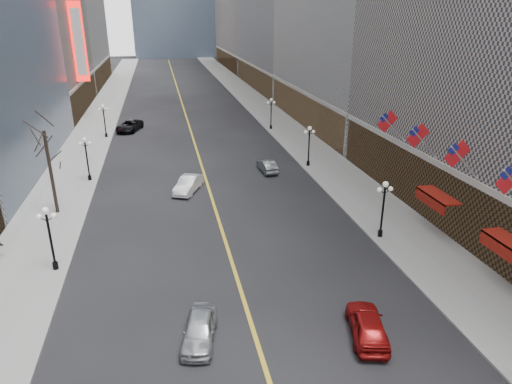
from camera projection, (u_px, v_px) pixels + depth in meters
name	position (u px, v px, depth m)	size (l,w,h in m)	color
sidewalk_east	(278.00, 123.00, 72.13)	(6.00, 230.00, 0.15)	gray
sidewalk_west	(94.00, 131.00, 66.80)	(6.00, 230.00, 0.15)	gray
lane_line	(185.00, 114.00, 78.60)	(0.25, 200.00, 0.02)	gold
streetlamp_east_1	(384.00, 203.00, 34.24)	(1.26, 0.44, 4.52)	black
streetlamp_east_2	(309.00, 142.00, 50.64)	(1.26, 0.44, 4.52)	black
streetlamp_east_3	(271.00, 110.00, 67.04)	(1.26, 0.44, 4.52)	black
streetlamp_west_1	(49.00, 232.00, 29.74)	(1.26, 0.44, 4.52)	black
streetlamp_west_2	(86.00, 154.00, 46.14)	(1.26, 0.44, 4.52)	black
streetlamp_west_3	(104.00, 117.00, 62.54)	(1.26, 0.44, 4.52)	black
flag_3	(459.00, 156.00, 30.57)	(2.87, 0.12, 2.87)	#B2B2B7
flag_4	(420.00, 138.00, 35.13)	(2.87, 0.12, 2.87)	#B2B2B7
flag_5	(389.00, 123.00, 39.68)	(2.87, 0.12, 2.87)	#B2B2B7
awning_b	(510.00, 245.00, 27.71)	(1.40, 4.00, 0.93)	maroon
awning_c	(436.00, 197.00, 34.99)	(1.40, 4.00, 0.93)	maroon
theatre_marquee	(79.00, 42.00, 71.19)	(2.00, 0.55, 12.00)	red
tree_west_far	(46.00, 144.00, 37.31)	(3.60, 3.60, 7.92)	#2D231C
car_nb_near	(200.00, 329.00, 24.01)	(1.66, 4.14, 1.41)	#ABAFB3
car_nb_mid	(188.00, 184.00, 44.20)	(1.60, 4.58, 1.51)	silver
car_nb_far	(129.00, 126.00, 67.06)	(2.60, 5.63, 1.56)	black
car_sb_mid	(367.00, 325.00, 24.28)	(1.80, 4.47, 1.52)	maroon
car_sb_far	(267.00, 166.00, 49.86)	(1.39, 4.00, 1.32)	#575E60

